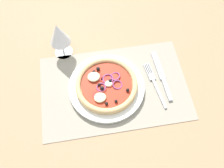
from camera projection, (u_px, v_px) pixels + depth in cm
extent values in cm
cube|color=#9E7A56|center=(114.00, 89.00, 86.16)|extent=(190.00, 140.00, 2.40)
cube|color=gray|center=(114.00, 87.00, 84.92)|extent=(49.86, 31.65, 0.40)
cylinder|color=silver|center=(106.00, 86.00, 84.03)|extent=(25.70, 25.70, 1.46)
cylinder|color=tan|center=(106.00, 85.00, 82.94)|extent=(20.69, 20.69, 1.00)
torus|color=tan|center=(106.00, 84.00, 82.18)|extent=(20.83, 20.83, 1.80)
cylinder|color=#A82D19|center=(106.00, 84.00, 82.37)|extent=(16.96, 16.96, 0.30)
ellipsoid|color=beige|center=(100.00, 98.00, 79.23)|extent=(3.91, 3.52, 1.17)
ellipsoid|color=beige|center=(94.00, 77.00, 82.72)|extent=(4.18, 3.77, 1.26)
ellipsoid|color=beige|center=(108.00, 82.00, 82.02)|extent=(2.56, 2.30, 0.77)
sphere|color=black|center=(94.00, 72.00, 83.81)|extent=(1.00, 1.00, 1.00)
sphere|color=black|center=(107.00, 104.00, 78.32)|extent=(1.06, 1.06, 1.06)
sphere|color=black|center=(110.00, 81.00, 82.06)|extent=(1.15, 1.15, 1.15)
sphere|color=black|center=(98.00, 69.00, 84.16)|extent=(1.30, 1.30, 1.30)
sphere|color=black|center=(128.00, 90.00, 80.50)|extent=(1.14, 1.14, 1.14)
sphere|color=black|center=(99.00, 86.00, 81.25)|extent=(1.05, 1.05, 1.05)
sphere|color=black|center=(116.00, 101.00, 78.72)|extent=(1.03, 1.03, 1.03)
sphere|color=black|center=(102.00, 88.00, 80.71)|extent=(1.33, 1.33, 1.33)
torus|color=#8E3D75|center=(115.00, 76.00, 83.26)|extent=(3.59, 3.49, 1.60)
torus|color=#8E3D75|center=(101.00, 87.00, 81.31)|extent=(3.32, 3.31, 0.80)
torus|color=#8E3D75|center=(117.00, 85.00, 81.77)|extent=(3.48, 3.42, 1.30)
torus|color=#8E3D75|center=(108.00, 79.00, 82.79)|extent=(3.79, 3.79, 0.53)
cylinder|color=#A3281E|center=(102.00, 89.00, 81.18)|extent=(2.66, 2.66, 0.30)
cylinder|color=#A3281E|center=(96.00, 95.00, 80.19)|extent=(2.76, 2.76, 0.30)
cylinder|color=#A3281E|center=(109.00, 83.00, 82.25)|extent=(2.72, 2.72, 0.30)
cylinder|color=#A3281E|center=(105.00, 80.00, 82.74)|extent=(2.52, 2.52, 0.30)
cylinder|color=#A3281E|center=(100.00, 77.00, 83.18)|extent=(2.69, 2.69, 0.30)
cube|color=#B2B5BA|center=(159.00, 93.00, 83.35)|extent=(2.54, 11.17, 0.44)
cube|color=#B2B5BA|center=(152.00, 77.00, 86.38)|extent=(2.55, 2.82, 0.44)
cube|color=#B2B5BA|center=(150.00, 68.00, 88.02)|extent=(0.95, 4.32, 0.44)
cube|color=#B2B5BA|center=(149.00, 68.00, 87.94)|extent=(0.95, 4.32, 0.44)
cube|color=#B2B5BA|center=(147.00, 69.00, 87.85)|extent=(0.95, 4.32, 0.44)
cube|color=#B2B5BA|center=(146.00, 69.00, 87.77)|extent=(0.95, 4.32, 0.44)
cube|color=#B2B5BA|center=(167.00, 90.00, 83.94)|extent=(1.75, 8.46, 0.62)
cube|color=#B2B5BA|center=(158.00, 65.00, 88.56)|extent=(2.62, 11.69, 0.44)
cylinder|color=silver|center=(64.00, 52.00, 91.75)|extent=(6.40, 6.40, 0.40)
cylinder|color=silver|center=(62.00, 47.00, 88.91)|extent=(0.80, 0.80, 6.00)
cone|color=silver|center=(58.00, 34.00, 82.49)|extent=(7.20, 7.20, 8.50)
cone|color=#4C993D|center=(59.00, 36.00, 83.60)|extent=(4.68, 4.68, 5.21)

